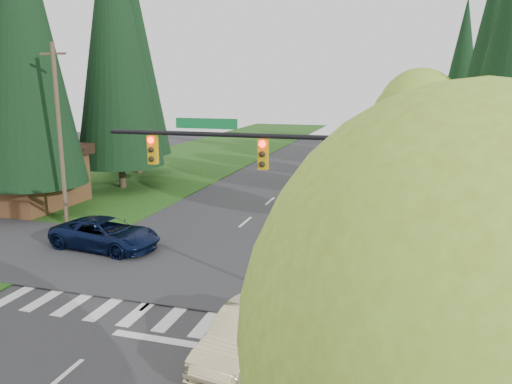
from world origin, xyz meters
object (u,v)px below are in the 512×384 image
at_px(parked_car_b, 335,191).
at_px(parked_car_e, 367,148).
at_px(parked_car_a, 350,204).
at_px(parked_car_d, 372,158).
at_px(parked_car_c, 355,168).
at_px(sedan_champagne, 245,334).
at_px(suv_navy, 106,234).

xyz_separation_m(parked_car_b, parked_car_e, (0.35, 23.78, 0.09)).
relative_size(parked_car_a, parked_car_b, 0.97).
distance_m(parked_car_d, parked_car_e, 8.25).
bearing_deg(parked_car_d, parked_car_a, -89.28).
relative_size(parked_car_d, parked_car_e, 0.88).
bearing_deg(parked_car_c, parked_car_a, -77.91).
bearing_deg(sedan_champagne, parked_car_b, 98.03).
distance_m(parked_car_c, parked_car_e, 14.30).
xyz_separation_m(suv_navy, parked_car_a, (10.58, 9.81, -0.03)).
xyz_separation_m(suv_navy, parked_car_b, (9.18, 13.57, -0.12)).
bearing_deg(sedan_champagne, suv_navy, 149.26).
bearing_deg(parked_car_e, parked_car_a, -89.62).
distance_m(parked_car_a, parked_car_d, 19.35).
xyz_separation_m(sedan_champagne, parked_car_d, (1.10, 36.56, 0.03)).
xyz_separation_m(parked_car_c, parked_car_d, (1.00, 6.12, -0.01)).
bearing_deg(sedan_champagne, parked_car_e, 97.14).
bearing_deg(parked_car_b, sedan_champagne, -89.71).
bearing_deg(parked_car_a, parked_car_b, 117.82).
height_order(suv_navy, parked_car_e, suv_navy).
distance_m(sedan_champagne, suv_navy, 12.02).
bearing_deg(parked_car_b, parked_car_a, -70.10).
bearing_deg(parked_car_c, parked_car_d, 88.42).
relative_size(parked_car_b, parked_car_d, 0.99).
distance_m(parked_car_b, parked_car_c, 9.49).
height_order(parked_car_d, parked_car_e, parked_car_d).
distance_m(suv_navy, parked_car_b, 16.39).
bearing_deg(parked_car_b, parked_car_d, 84.34).
xyz_separation_m(suv_navy, parked_car_d, (10.58, 29.17, 0.00)).
xyz_separation_m(sedan_champagne, parked_car_b, (-0.30, 20.97, -0.09)).
height_order(sedan_champagne, parked_car_c, parked_car_c).
bearing_deg(parked_car_d, sedan_champagne, -91.00).
distance_m(suv_navy, parked_car_a, 14.43).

